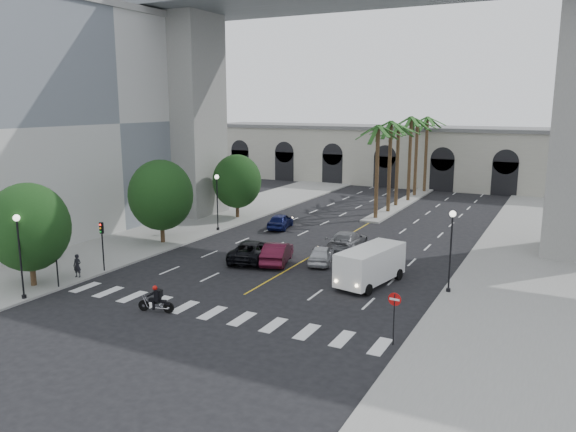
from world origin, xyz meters
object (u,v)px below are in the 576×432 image
Objects in this scene: lamp_post_right at (451,244)px; car_a at (321,254)px; cargo_van at (370,264)px; lamp_post_left_near at (19,249)px; car_d at (347,241)px; car_e at (280,221)px; car_c at (252,250)px; do_not_enter_sign at (394,307)px; motorcycle_rider at (157,300)px; pedestrian_b at (56,248)px; traffic_signal_near at (56,251)px; pedestrian_a at (77,266)px; traffic_signal_far at (102,238)px; car_b at (277,253)px; lamp_post_left_far at (217,198)px.

lamp_post_right is 10.55m from car_a.
car_a is at bearing 158.99° from cargo_van.
car_d is at bearing 56.69° from lamp_post_left_near.
lamp_post_right is 1.25× the size of car_e.
do_not_enter_sign reaches higher than car_c.
cargo_van is (9.92, -1.47, 0.60)m from car_c.
pedestrian_b reaches higher than motorcycle_rider.
traffic_signal_near reaches higher than pedestrian_b.
pedestrian_a is (-0.38, 4.56, -2.27)m from lamp_post_left_near.
car_d is (4.73, 17.97, 0.08)m from motorcycle_rider.
traffic_signal_far is 2.54m from pedestrian_a.
motorcycle_rider is at bearing 78.65° from car_c.
car_c is at bearing -176.99° from cargo_van.
do_not_enter_sign is at bearing -12.83° from pedestrian_a.
lamp_post_right is at bearing 24.16° from motorcycle_rider.
car_a is at bearing 58.93° from motorcycle_rider.
pedestrian_b is at bearing 30.55° from car_d.
motorcycle_rider is 14.16m from car_a.
car_e is 20.28m from pedestrian_b.
lamp_post_right reaches higher than do_not_enter_sign.
car_b is at bearing 171.05° from car_c.
car_b is 0.88× the size of car_d.
lamp_post_left_far is at bearing -56.30° from car_c.
pedestrian_a is at bearing 151.98° from motorcycle_rider.
car_d is 20.69m from pedestrian_a.
car_d is at bearing 143.24° from lamp_post_right.
lamp_post_left_near is 1.25× the size of car_e.
car_d is at bearing 132.16° from cargo_van.
pedestrian_a reaches higher than car_e.
cargo_van is (7.86, -1.67, 0.58)m from car_b.
traffic_signal_far is 0.91× the size of car_a.
car_c is at bearing 44.17° from traffic_signal_far.
pedestrian_b is (-28.43, -5.70, -2.25)m from lamp_post_right.
car_a is at bearing 28.43° from pedestrian_a.
car_a is at bearing 50.47° from lamp_post_left_near.
motorcycle_rider is at bearing 71.53° from car_d.
car_b is at bearing 105.08° from car_e.
car_d reaches higher than car_a.
car_d reaches higher than motorcycle_rider.
lamp_post_left_near is at bearing -150.31° from lamp_post_right.
lamp_post_right is at bearing 149.96° from car_a.
cargo_van reaches higher than car_b.
lamp_post_right is at bearing 87.79° from do_not_enter_sign.
motorcycle_rider is (8.50, -18.83, -2.50)m from lamp_post_left_far.
car_c is 8.17m from car_d.
motorcycle_rider is at bearing -26.43° from pedestrian_a.
lamp_post_left_far is 13.48m from car_d.
lamp_post_left_far reaches higher than car_e.
lamp_post_left_near is at bearing 38.33° from car_b.
car_c is at bearing 80.25° from motorcycle_rider.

